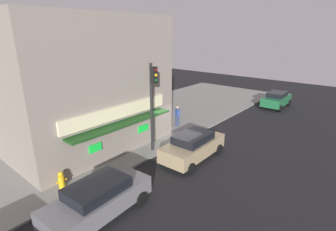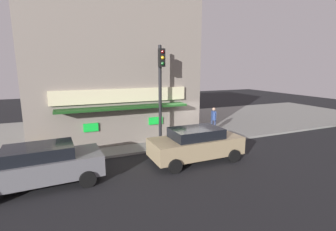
{
  "view_description": "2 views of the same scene",
  "coord_description": "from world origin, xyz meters",
  "px_view_note": "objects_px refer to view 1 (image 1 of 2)",
  "views": [
    {
      "loc": [
        -12.92,
        -9.95,
        7.47
      ],
      "look_at": [
        0.2,
        1.05,
        1.86
      ],
      "focal_mm": 27.63,
      "sensor_mm": 36.0,
      "label": 1
    },
    {
      "loc": [
        -6.7,
        -11.95,
        4.51
      ],
      "look_at": [
        -1.36,
        0.71,
        1.82
      ],
      "focal_mm": 26.16,
      "sensor_mm": 36.0,
      "label": 2
    }
  ],
  "objects_px": {
    "trash_can": "(137,136)",
    "potted_plant_by_doorway": "(120,142)",
    "parked_car_grey": "(98,199)",
    "parked_car_tan": "(193,146)",
    "traffic_light": "(153,97)",
    "pedestrian": "(177,115)",
    "parked_car_green": "(276,99)",
    "fire_hydrant": "(61,180)",
    "potted_plant_by_window": "(148,125)"
  },
  "relations": [
    {
      "from": "potted_plant_by_window",
      "to": "fire_hydrant",
      "type": "bearing_deg",
      "value": -167.35
    },
    {
      "from": "trash_can",
      "to": "parked_car_tan",
      "type": "xyz_separation_m",
      "value": [
        0.57,
        -4.29,
        0.34
      ]
    },
    {
      "from": "fire_hydrant",
      "to": "parked_car_green",
      "type": "relative_size",
      "value": 0.22
    },
    {
      "from": "pedestrian",
      "to": "parked_car_grey",
      "type": "xyz_separation_m",
      "value": [
        -10.49,
        -4.02,
        -0.2
      ]
    },
    {
      "from": "fire_hydrant",
      "to": "pedestrian",
      "type": "xyz_separation_m",
      "value": [
        10.54,
        1.05,
        0.48
      ]
    },
    {
      "from": "fire_hydrant",
      "to": "pedestrian",
      "type": "relative_size",
      "value": 0.53
    },
    {
      "from": "pedestrian",
      "to": "parked_car_tan",
      "type": "height_order",
      "value": "pedestrian"
    },
    {
      "from": "potted_plant_by_doorway",
      "to": "parked_car_tan",
      "type": "distance_m",
      "value": 4.65
    },
    {
      "from": "pedestrian",
      "to": "parked_car_green",
      "type": "height_order",
      "value": "pedestrian"
    },
    {
      "from": "traffic_light",
      "to": "potted_plant_by_doorway",
      "type": "xyz_separation_m",
      "value": [
        -1.44,
        1.56,
        -2.91
      ]
    },
    {
      "from": "potted_plant_by_window",
      "to": "parked_car_green",
      "type": "xyz_separation_m",
      "value": [
        13.9,
        -4.84,
        0.02
      ]
    },
    {
      "from": "traffic_light",
      "to": "trash_can",
      "type": "height_order",
      "value": "traffic_light"
    },
    {
      "from": "pedestrian",
      "to": "parked_car_grey",
      "type": "height_order",
      "value": "pedestrian"
    },
    {
      "from": "fire_hydrant",
      "to": "pedestrian",
      "type": "distance_m",
      "value": 10.61
    },
    {
      "from": "parked_car_grey",
      "to": "parked_car_tan",
      "type": "bearing_deg",
      "value": -0.46
    },
    {
      "from": "pedestrian",
      "to": "trash_can",
      "type": "bearing_deg",
      "value": 177.1
    },
    {
      "from": "traffic_light",
      "to": "trash_can",
      "type": "relative_size",
      "value": 7.21
    },
    {
      "from": "trash_can",
      "to": "potted_plant_by_doorway",
      "type": "bearing_deg",
      "value": -171.72
    },
    {
      "from": "traffic_light",
      "to": "parked_car_grey",
      "type": "height_order",
      "value": "traffic_light"
    },
    {
      "from": "traffic_light",
      "to": "parked_car_green",
      "type": "xyz_separation_m",
      "value": [
        15.74,
        -2.53,
        -2.85
      ]
    },
    {
      "from": "fire_hydrant",
      "to": "potted_plant_by_window",
      "type": "height_order",
      "value": "potted_plant_by_window"
    },
    {
      "from": "fire_hydrant",
      "to": "parked_car_grey",
      "type": "bearing_deg",
      "value": -89.01
    },
    {
      "from": "potted_plant_by_doorway",
      "to": "parked_car_grey",
      "type": "bearing_deg",
      "value": -138.52
    },
    {
      "from": "parked_car_green",
      "to": "trash_can",
      "type": "bearing_deg",
      "value": 164.26
    },
    {
      "from": "potted_plant_by_doorway",
      "to": "potted_plant_by_window",
      "type": "xyz_separation_m",
      "value": [
        3.28,
        0.74,
        0.03
      ]
    },
    {
      "from": "trash_can",
      "to": "pedestrian",
      "type": "bearing_deg",
      "value": -2.9
    },
    {
      "from": "potted_plant_by_doorway",
      "to": "parked_car_tan",
      "type": "height_order",
      "value": "parked_car_tan"
    },
    {
      "from": "pedestrian",
      "to": "potted_plant_by_doorway",
      "type": "bearing_deg",
      "value": -179.64
    },
    {
      "from": "parked_car_green",
      "to": "parked_car_tan",
      "type": "bearing_deg",
      "value": 179.76
    },
    {
      "from": "potted_plant_by_doorway",
      "to": "parked_car_grey",
      "type": "xyz_separation_m",
      "value": [
        -4.5,
        -3.98,
        0.06
      ]
    },
    {
      "from": "fire_hydrant",
      "to": "parked_car_tan",
      "type": "distance_m",
      "value": 7.5
    },
    {
      "from": "traffic_light",
      "to": "potted_plant_by_window",
      "type": "height_order",
      "value": "traffic_light"
    },
    {
      "from": "parked_car_tan",
      "to": "parked_car_green",
      "type": "relative_size",
      "value": 1.11
    },
    {
      "from": "traffic_light",
      "to": "potted_plant_by_doorway",
      "type": "relative_size",
      "value": 5.04
    },
    {
      "from": "traffic_light",
      "to": "potted_plant_by_window",
      "type": "bearing_deg",
      "value": 51.47
    },
    {
      "from": "traffic_light",
      "to": "parked_car_grey",
      "type": "bearing_deg",
      "value": -157.89
    },
    {
      "from": "parked_car_green",
      "to": "pedestrian",
      "type": "bearing_deg",
      "value": 159.72
    },
    {
      "from": "pedestrian",
      "to": "parked_car_grey",
      "type": "relative_size",
      "value": 0.36
    },
    {
      "from": "potted_plant_by_window",
      "to": "parked_car_grey",
      "type": "xyz_separation_m",
      "value": [
        -7.78,
        -4.72,
        0.03
      ]
    },
    {
      "from": "potted_plant_by_doorway",
      "to": "trash_can",
      "type": "bearing_deg",
      "value": 8.28
    },
    {
      "from": "trash_can",
      "to": "pedestrian",
      "type": "height_order",
      "value": "pedestrian"
    },
    {
      "from": "potted_plant_by_doorway",
      "to": "parked_car_green",
      "type": "height_order",
      "value": "parked_car_green"
    },
    {
      "from": "fire_hydrant",
      "to": "potted_plant_by_window",
      "type": "bearing_deg",
      "value": 12.65
    },
    {
      "from": "fire_hydrant",
      "to": "parked_car_tan",
      "type": "bearing_deg",
      "value": -23.75
    },
    {
      "from": "fire_hydrant",
      "to": "trash_can",
      "type": "relative_size",
      "value": 1.14
    },
    {
      "from": "fire_hydrant",
      "to": "parked_car_green",
      "type": "distance_m",
      "value": 21.95
    },
    {
      "from": "fire_hydrant",
      "to": "parked_car_tan",
      "type": "height_order",
      "value": "parked_car_tan"
    },
    {
      "from": "traffic_light",
      "to": "parked_car_tan",
      "type": "xyz_separation_m",
      "value": [
        0.87,
        -2.47,
        -2.83
      ]
    },
    {
      "from": "parked_car_tan",
      "to": "pedestrian",
      "type": "bearing_deg",
      "value": 47.87
    },
    {
      "from": "traffic_light",
      "to": "potted_plant_by_doorway",
      "type": "height_order",
      "value": "traffic_light"
    }
  ]
}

